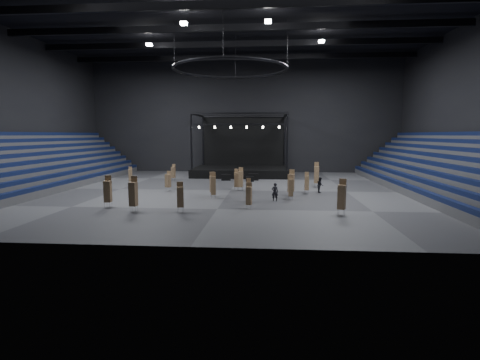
# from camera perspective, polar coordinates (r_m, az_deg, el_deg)

# --- Properties ---
(floor) EXTENTS (50.00, 50.00, 0.00)m
(floor) POSITION_cam_1_polar(r_m,az_deg,el_deg) (41.19, -1.45, -1.58)
(floor) COLOR #4C4C4F
(floor) RESTS_ON ground
(ceiling) EXTENTS (50.00, 42.00, 0.20)m
(ceiling) POSITION_cam_1_polar(r_m,az_deg,el_deg) (42.45, -1.53, 23.21)
(ceiling) COLOR black
(ceiling) RESTS_ON wall_back
(wall_back) EXTENTS (50.00, 0.20, 18.00)m
(wall_back) POSITION_cam_1_polar(r_m,az_deg,el_deg) (61.73, 0.59, 9.61)
(wall_back) COLOR black
(wall_back) RESTS_ON ground
(wall_front) EXTENTS (50.00, 0.20, 18.00)m
(wall_front) POSITION_cam_1_polar(r_m,az_deg,el_deg) (20.19, -7.98, 15.16)
(wall_front) COLOR black
(wall_front) RESTS_ON ground
(wall_left) EXTENTS (0.20, 42.00, 18.00)m
(wall_left) POSITION_cam_1_polar(r_m,az_deg,el_deg) (50.07, -31.69, 9.23)
(wall_left) COLOR black
(wall_left) RESTS_ON ground
(wall_right) EXTENTS (0.20, 42.00, 18.00)m
(wall_right) POSITION_cam_1_polar(r_m,az_deg,el_deg) (45.61, 32.07, 9.54)
(wall_right) COLOR black
(wall_right) RESTS_ON ground
(bleachers_left) EXTENTS (7.20, 40.00, 6.40)m
(bleachers_left) POSITION_cam_1_polar(r_m,az_deg,el_deg) (49.00, -29.20, 0.93)
(bleachers_left) COLOR #4B4B4D
(bleachers_left) RESTS_ON floor
(bleachers_right) EXTENTS (7.20, 40.00, 6.40)m
(bleachers_right) POSITION_cam_1_polar(r_m,az_deg,el_deg) (44.82, 29.14, 0.46)
(bleachers_right) COLOR #4B4B4D
(bleachers_right) RESTS_ON floor
(stage) EXTENTS (14.00, 10.00, 9.20)m
(stage) POSITION_cam_1_polar(r_m,az_deg,el_deg) (57.10, 0.25, 2.25)
(stage) COLOR black
(stage) RESTS_ON floor
(truss_ring) EXTENTS (12.30, 12.30, 5.15)m
(truss_ring) POSITION_cam_1_polar(r_m,az_deg,el_deg) (41.33, -1.50, 16.55)
(truss_ring) COLOR black
(truss_ring) RESTS_ON ceiling
(roof_girders) EXTENTS (49.00, 30.35, 0.70)m
(roof_girders) POSITION_cam_1_polar(r_m,az_deg,el_deg) (42.23, -1.52, 22.17)
(roof_girders) COLOR black
(roof_girders) RESTS_ON ceiling
(floodlights) EXTENTS (28.60, 16.60, 0.25)m
(floodlights) POSITION_cam_1_polar(r_m,az_deg,el_deg) (38.24, -2.21, 22.87)
(floodlights) COLOR white
(floodlights) RESTS_ON roof_girders
(flight_case_left) EXTENTS (1.29, 0.75, 0.82)m
(flight_case_left) POSITION_cam_1_polar(r_m,az_deg,el_deg) (50.11, -2.16, 0.40)
(flight_case_left) COLOR black
(flight_case_left) RESTS_ON floor
(flight_case_mid) EXTENTS (1.09, 0.64, 0.69)m
(flight_case_mid) POSITION_cam_1_polar(r_m,az_deg,el_deg) (48.89, 1.53, 0.17)
(flight_case_mid) COLOR black
(flight_case_mid) RESTS_ON floor
(flight_case_right) EXTENTS (1.37, 0.73, 0.89)m
(flight_case_right) POSITION_cam_1_polar(r_m,az_deg,el_deg) (50.24, 2.07, 0.46)
(flight_case_right) COLOR black
(flight_case_right) RESTS_ON floor
(chair_stack_0) EXTENTS (0.50, 0.50, 2.54)m
(chair_stack_0) POSITION_cam_1_polar(r_m,az_deg,el_deg) (35.81, -4.07, -0.80)
(chair_stack_0) COLOR silver
(chair_stack_0) RESTS_ON floor
(chair_stack_1) EXTENTS (0.64, 0.64, 2.18)m
(chair_stack_1) POSITION_cam_1_polar(r_m,az_deg,el_deg) (41.36, -10.92, -0.05)
(chair_stack_1) COLOR silver
(chair_stack_1) RESTS_ON floor
(chair_stack_2) EXTENTS (0.62, 0.62, 2.84)m
(chair_stack_2) POSITION_cam_1_polar(r_m,az_deg,el_deg) (30.84, -15.95, -1.97)
(chair_stack_2) COLOR silver
(chair_stack_2) RESTS_ON floor
(chair_stack_3) EXTENTS (0.44, 0.44, 2.37)m
(chair_stack_3) POSITION_cam_1_polar(r_m,az_deg,el_deg) (35.42, 7.75, -1.07)
(chair_stack_3) COLOR silver
(chair_stack_3) RESTS_ON floor
(chair_stack_4) EXTENTS (0.57, 0.57, 2.91)m
(chair_stack_4) POSITION_cam_1_polar(r_m,az_deg,el_deg) (44.59, 11.58, 0.85)
(chair_stack_4) COLOR silver
(chair_stack_4) RESTS_ON floor
(chair_stack_5) EXTENTS (0.60, 0.60, 2.69)m
(chair_stack_5) POSITION_cam_1_polar(r_m,az_deg,el_deg) (33.28, -19.50, -1.57)
(chair_stack_5) COLOR silver
(chair_stack_5) RESTS_ON floor
(chair_stack_6) EXTENTS (0.44, 0.44, 2.36)m
(chair_stack_6) POSITION_cam_1_polar(r_m,az_deg,el_deg) (41.17, -0.58, 0.11)
(chair_stack_6) COLOR silver
(chair_stack_6) RESTS_ON floor
(chair_stack_7) EXTENTS (0.63, 0.63, 2.42)m
(chair_stack_7) POSITION_cam_1_polar(r_m,az_deg,el_deg) (29.76, -9.10, -2.48)
(chair_stack_7) COLOR silver
(chair_stack_7) RESTS_ON floor
(chair_stack_8) EXTENTS (0.55, 0.55, 2.21)m
(chair_stack_8) POSITION_cam_1_polar(r_m,az_deg,el_deg) (50.42, -10.13, 1.20)
(chair_stack_8) COLOR silver
(chair_stack_8) RESTS_ON floor
(chair_stack_9) EXTENTS (0.43, 0.43, 2.25)m
(chair_stack_9) POSITION_cam_1_polar(r_m,az_deg,el_deg) (39.43, 10.14, -0.37)
(chair_stack_9) COLOR silver
(chair_stack_9) RESTS_ON floor
(chair_stack_10) EXTENTS (0.67, 0.67, 2.44)m
(chair_stack_10) POSITION_cam_1_polar(r_m,az_deg,el_deg) (37.09, -4.19, -0.55)
(chair_stack_10) COLOR silver
(chair_stack_10) RESTS_ON floor
(chair_stack_11) EXTENTS (0.55, 0.55, 2.18)m
(chair_stack_11) POSITION_cam_1_polar(r_m,az_deg,el_deg) (48.01, -16.36, 0.71)
(chair_stack_11) COLOR silver
(chair_stack_11) RESTS_ON floor
(chair_stack_12) EXTENTS (0.42, 0.42, 2.17)m
(chair_stack_12) POSITION_cam_1_polar(r_m,az_deg,el_deg) (33.97, 1.29, -1.49)
(chair_stack_12) COLOR silver
(chair_stack_12) RESTS_ON floor
(chair_stack_13) EXTENTS (0.55, 0.55, 2.57)m
(chair_stack_13) POSITION_cam_1_polar(r_m,az_deg,el_deg) (40.72, 0.09, 0.20)
(chair_stack_13) COLOR silver
(chair_stack_13) RESTS_ON floor
(chair_stack_14) EXTENTS (0.72, 0.72, 2.77)m
(chair_stack_14) POSITION_cam_1_polar(r_m,az_deg,el_deg) (29.42, 15.25, -2.42)
(chair_stack_14) COLOR silver
(chair_stack_14) RESTS_ON floor
(chair_stack_15) EXTENTS (0.71, 0.71, 2.67)m
(chair_stack_15) POSITION_cam_1_polar(r_m,az_deg,el_deg) (37.32, 7.79, -0.38)
(chair_stack_15) COLOR silver
(chair_stack_15) RESTS_ON floor
(chair_stack_16) EXTENTS (0.50, 0.50, 2.20)m
(chair_stack_16) POSITION_cam_1_polar(r_m,az_deg,el_deg) (30.80, 1.37, -2.33)
(chair_stack_16) COLOR silver
(chair_stack_16) RESTS_ON floor
(man_center) EXTENTS (0.66, 0.48, 1.69)m
(man_center) POSITION_cam_1_polar(r_m,az_deg,el_deg) (34.54, 5.34, -1.84)
(man_center) COLOR black
(man_center) RESTS_ON floor
(crew_member) EXTENTS (0.62, 0.80, 1.63)m
(crew_member) POSITION_cam_1_polar(r_m,az_deg,el_deg) (40.43, 12.11, -0.73)
(crew_member) COLOR black
(crew_member) RESTS_ON floor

